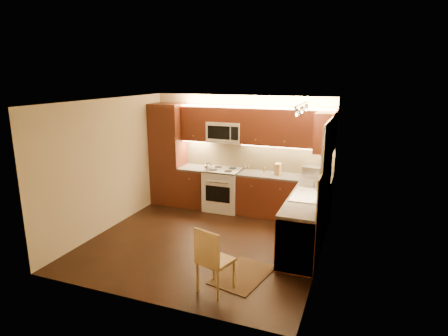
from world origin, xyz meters
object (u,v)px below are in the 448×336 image
at_px(dining_chair, 216,259).
at_px(stove, 223,189).
at_px(kettle, 208,166).
at_px(sink, 308,191).
at_px(microwave, 225,132).
at_px(soap_bottle, 326,183).
at_px(knife_block, 278,169).
at_px(toaster_oven, 312,172).

bearing_deg(dining_chair, stove, 125.72).
bearing_deg(kettle, dining_chair, -55.81).
bearing_deg(dining_chair, kettle, 131.57).
relative_size(sink, kettle, 4.57).
distance_m(sink, kettle, 2.45).
relative_size(microwave, soap_bottle, 4.31).
xyz_separation_m(stove, knife_block, (1.20, 0.05, 0.56)).
bearing_deg(dining_chair, knife_block, 104.18).
bearing_deg(microwave, soap_bottle, -16.85).
distance_m(microwave, dining_chair, 3.60).
xyz_separation_m(microwave, sink, (2.00, -1.26, -0.74)).
distance_m(sink, dining_chair, 2.22).
height_order(stove, sink, sink).
distance_m(toaster_oven, knife_block, 0.70).
bearing_deg(kettle, microwave, 60.71).
relative_size(microwave, sink, 0.88).
distance_m(stove, knife_block, 1.32).
bearing_deg(stove, microwave, 90.00).
xyz_separation_m(stove, dining_chair, (1.07, -3.07, 0.01)).
height_order(microwave, kettle, microwave).
distance_m(knife_block, dining_chair, 3.18).
bearing_deg(sink, dining_chair, -115.53).
height_order(kettle, soap_bottle, kettle).
relative_size(kettle, dining_chair, 0.20).
distance_m(sink, soap_bottle, 0.63).
height_order(toaster_oven, dining_chair, toaster_oven).
relative_size(sink, knife_block, 3.63).
relative_size(sink, dining_chair, 0.91).
distance_m(kettle, toaster_oven, 2.19).
distance_m(stove, soap_bottle, 2.36).
xyz_separation_m(soap_bottle, dining_chair, (-1.16, -2.53, -0.51)).
xyz_separation_m(stove, sink, (2.00, -1.12, 0.52)).
distance_m(stove, kettle, 0.65).
xyz_separation_m(microwave, toaster_oven, (1.89, 0.01, -0.71)).
distance_m(stove, toaster_oven, 1.98).
bearing_deg(toaster_oven, microwave, -173.31).
xyz_separation_m(stove, kettle, (-0.27, -0.21, 0.55)).
bearing_deg(toaster_oven, knife_block, -166.23).
height_order(microwave, soap_bottle, microwave).
relative_size(toaster_oven, knife_block, 1.52).
xyz_separation_m(sink, soap_bottle, (0.23, 0.58, 0.01)).
distance_m(microwave, toaster_oven, 2.02).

